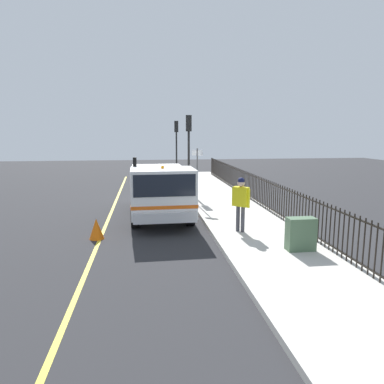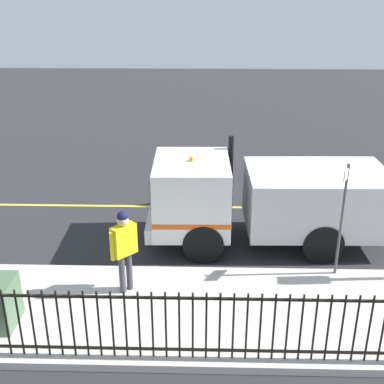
% 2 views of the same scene
% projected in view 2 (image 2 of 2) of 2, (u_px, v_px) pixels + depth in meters
% --- Properties ---
extents(ground_plane, '(56.78, 56.78, 0.00)m').
position_uv_depth(ground_plane, '(338.00, 242.00, 12.60)').
color(ground_plane, '#2B2B2D').
rests_on(ground_plane, ground).
extents(sidewalk_slab, '(3.17, 25.81, 0.16)m').
position_uv_depth(sidewalk_slab, '(378.00, 316.00, 9.68)').
color(sidewalk_slab, beige).
rests_on(sidewalk_slab, ground).
extents(lane_marking, '(0.12, 23.23, 0.01)m').
position_uv_depth(lane_marking, '(321.00, 208.00, 14.52)').
color(lane_marking, yellow).
rests_on(lane_marking, ground).
extents(work_truck, '(2.37, 5.88, 2.49)m').
position_uv_depth(work_truck, '(255.00, 196.00, 12.19)').
color(work_truck, white).
rests_on(work_truck, ground).
extents(worker_standing, '(0.53, 0.52, 1.81)m').
position_uv_depth(worker_standing, '(124.00, 243.00, 9.93)').
color(worker_standing, yellow).
rests_on(worker_standing, sidewalk_slab).
extents(utility_cabinet, '(0.79, 0.39, 0.93)m').
position_uv_depth(utility_cabinet, '(4.00, 303.00, 9.15)').
color(utility_cabinet, '#4C6B4C').
rests_on(utility_cabinet, sidewalk_slab).
extents(traffic_cone, '(0.47, 0.47, 0.68)m').
position_uv_depth(traffic_cone, '(159.00, 195.00, 14.61)').
color(traffic_cone, orange).
rests_on(traffic_cone, ground).
extents(street_sign, '(0.45, 0.28, 2.56)m').
position_uv_depth(street_sign, '(343.00, 208.00, 10.37)').
color(street_sign, '#4C4C4C').
rests_on(street_sign, sidewalk_slab).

